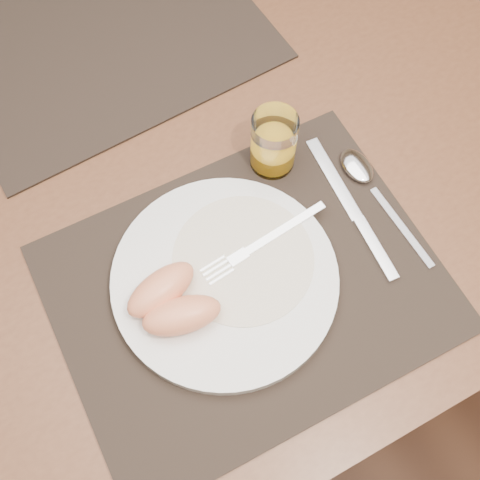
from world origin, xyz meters
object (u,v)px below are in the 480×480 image
object	(u,v)px
placemat_near	(247,287)
spoon	(363,175)
table	(192,175)
placemat_far	(105,40)
plate	(225,279)
knife	(358,219)
juice_glass	(273,145)
fork	(255,247)

from	to	relation	value
placemat_near	spoon	world-z (taller)	spoon
table	placemat_far	bearing A→B (deg)	97.10
plate	placemat_far	bearing A→B (deg)	87.16
placemat_near	knife	bearing A→B (deg)	4.70
placemat_near	placemat_far	size ratio (longest dim) A/B	1.00
juice_glass	fork	bearing A→B (deg)	-128.61
placemat_near	plate	size ratio (longest dim) A/B	1.67
placemat_far	juice_glass	xyz separation A→B (m)	(0.11, -0.30, 0.04)
knife	spoon	distance (m)	0.06
placemat_near	juice_glass	xyz separation A→B (m)	(0.11, 0.14, 0.04)
fork	juice_glass	distance (m)	0.14
knife	juice_glass	bearing A→B (deg)	112.62
juice_glass	placemat_near	bearing A→B (deg)	-128.91
placemat_near	plate	bearing A→B (deg)	138.57
table	fork	world-z (taller)	fork
knife	spoon	world-z (taller)	spoon
placemat_far	fork	xyz separation A→B (m)	(0.03, -0.41, 0.02)
plate	placemat_near	bearing A→B (deg)	-41.43
table	placemat_far	xyz separation A→B (m)	(-0.03, 0.22, 0.09)
table	knife	world-z (taller)	knife
placemat_near	plate	world-z (taller)	plate
table	fork	bearing A→B (deg)	-89.74
plate	knife	distance (m)	0.19
placemat_near	juice_glass	distance (m)	0.18
juice_glass	table	bearing A→B (deg)	136.57
table	knife	size ratio (longest dim) A/B	6.35
table	placemat_near	distance (m)	0.24
table	placemat_far	distance (m)	0.24
fork	knife	world-z (taller)	fork
placemat_near	knife	xyz separation A→B (m)	(0.17, 0.01, 0.00)
table	placemat_near	xyz separation A→B (m)	(-0.03, -0.22, 0.09)
placemat_near	fork	distance (m)	0.05
placemat_near	knife	world-z (taller)	knife
plate	spoon	size ratio (longest dim) A/B	1.41
placemat_far	fork	world-z (taller)	fork
placemat_near	spoon	xyz separation A→B (m)	(0.21, 0.06, 0.01)
knife	plate	bearing A→B (deg)	178.58
plate	spoon	xyz separation A→B (m)	(0.23, 0.04, -0.00)
placemat_far	fork	distance (m)	0.41
plate	juice_glass	distance (m)	0.18
table	juice_glass	size ratio (longest dim) A/B	15.89
table	juice_glass	xyz separation A→B (m)	(0.08, -0.08, 0.13)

